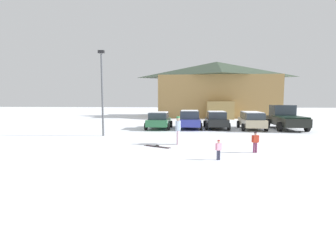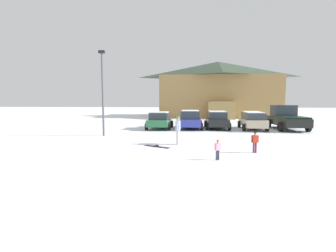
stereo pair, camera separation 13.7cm
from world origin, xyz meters
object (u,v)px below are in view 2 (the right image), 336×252
parked_blue_hatchback (190,119)px  pair_of_skis (157,146)px  parked_green_coupe (160,120)px  skier_adult_in_blue_parka (178,129)px  pickup_truck (286,118)px  parked_beige_suv (253,120)px  skier_child_in_pink_snowsuit (218,149)px  skier_child_in_red_jacket (255,141)px  lamp_post (103,89)px  parked_black_sedan (217,120)px  ski_lodge (218,89)px

parked_blue_hatchback → pair_of_skis: bearing=-100.4°
parked_green_coupe → skier_adult_in_blue_parka: 8.52m
parked_blue_hatchback → pickup_truck: pickup_truck is taller
parked_beige_suv → skier_child_in_pink_snowsuit: 13.06m
parked_blue_hatchback → pair_of_skis: (-1.76, -9.54, -0.82)m
skier_child_in_red_jacket → lamp_post: 11.36m
skier_adult_in_blue_parka → parked_blue_hatchback: bearing=85.9°
parked_beige_suv → skier_adult_in_blue_parka: skier_adult_in_blue_parka is taller
parked_beige_suv → skier_child_in_red_jacket: 10.81m
pair_of_skis → parked_green_coupe: bearing=96.4°
pair_of_skis → pickup_truck: bearing=43.7°
parked_black_sedan → skier_child_in_red_jacket: parked_black_sedan is taller
skier_child_in_red_jacket → parked_black_sedan: bearing=94.9°
lamp_post → ski_lodge: bearing=66.2°
parked_green_coupe → skier_child_in_pink_snowsuit: 12.80m
parked_blue_hatchback → skier_child_in_pink_snowsuit: size_ratio=4.90×
parked_green_coupe → parked_black_sedan: (5.20, 0.56, 0.03)m
skier_adult_in_blue_parka → pair_of_skis: (-1.14, -0.91, -0.92)m
skier_adult_in_blue_parka → parked_beige_suv: bearing=54.2°
parked_green_coupe → pickup_truck: bearing=3.8°
parked_beige_suv → pair_of_skis: 11.93m
skier_child_in_pink_snowsuit → parked_blue_hatchback: bearing=96.2°
parked_green_coupe → pair_of_skis: parked_green_coupe is taller
pair_of_skis → skier_child_in_red_jacket: bearing=-12.9°
parked_blue_hatchback → skier_adult_in_blue_parka: (-0.61, -8.63, 0.10)m
parked_beige_suv → lamp_post: lamp_post is taller
parked_green_coupe → skier_adult_in_blue_parka: bearing=-75.3°
parked_blue_hatchback → skier_child_in_red_jacket: size_ratio=4.17×
ski_lodge → parked_beige_suv: (1.51, -18.11, -3.45)m
skier_adult_in_blue_parka → pickup_truck: bearing=44.3°
ski_lodge → lamp_post: bearing=-113.8°
pair_of_skis → ski_lodge: bearing=78.2°
pickup_truck → skier_child_in_pink_snowsuit: size_ratio=6.00×
ski_lodge → pair_of_skis: 28.45m
parked_black_sedan → lamp_post: lamp_post is taller
skier_adult_in_blue_parka → ski_lodge: bearing=80.1°
parked_green_coupe → skier_child_in_red_jacket: bearing=-59.3°
skier_child_in_pink_snowsuit → pair_of_skis: 4.33m
parked_green_coupe → lamp_post: (-3.50, -5.01, 2.64)m
parked_beige_suv → pickup_truck: bearing=8.9°
lamp_post → parked_green_coupe: bearing=55.0°
parked_blue_hatchback → skier_child_in_pink_snowsuit: parked_blue_hatchback is taller
pickup_truck → skier_child_in_pink_snowsuit: 14.75m
parked_green_coupe → parked_black_sedan: size_ratio=0.97×
lamp_post → parked_black_sedan: bearing=32.6°
parked_green_coupe → parked_blue_hatchback: size_ratio=0.93×
skier_adult_in_blue_parka → pair_of_skis: size_ratio=1.03×
parked_black_sedan → skier_child_in_red_jacket: (0.93, -10.88, -0.22)m
skier_child_in_red_jacket → lamp_post: bearing=151.2°
parked_green_coupe → pair_of_skis: size_ratio=2.51×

